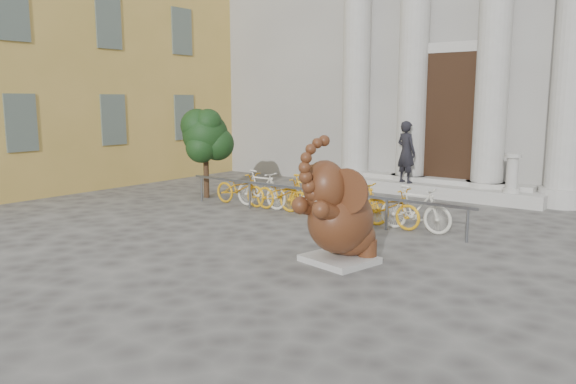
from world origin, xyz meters
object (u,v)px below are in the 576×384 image
Objects in this scene: elephant_statue at (339,217)px; bike_rack at (317,196)px; pedestrian at (406,152)px; tree at (206,136)px.

bike_rack is at bearing 141.61° from elephant_statue.
bike_rack is 4.38m from pedestrian.
pedestrian is (-2.28, 7.33, 0.47)m from elephant_statue.
elephant_statue is 7.45m from tree.
pedestrian is (4.34, 4.06, -0.51)m from tree.
bike_rack is 4.30m from tree.
elephant_statue reaches higher than pedestrian.
pedestrian is (0.25, 4.30, 0.79)m from bike_rack.
elephant_statue is 7.69m from pedestrian.
bike_rack is at bearing -3.48° from tree.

